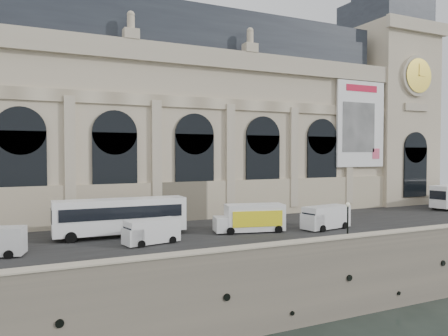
% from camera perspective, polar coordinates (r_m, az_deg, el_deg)
% --- Properties ---
extents(ground, '(260.00, 260.00, 0.00)m').
position_cam_1_polar(ground, '(41.07, 13.76, -18.93)').
color(ground, black).
rests_on(ground, ground).
extents(quay, '(160.00, 70.00, 6.00)m').
position_cam_1_polar(quay, '(70.10, -4.73, -7.56)').
color(quay, gray).
rests_on(quay, ground).
extents(street, '(160.00, 24.00, 0.06)m').
position_cam_1_polar(street, '(50.74, 3.71, -7.77)').
color(street, '#2D2D2D').
rests_on(street, quay).
extents(parapet, '(160.00, 1.40, 1.21)m').
position_cam_1_polar(parapet, '(39.66, 13.28, -9.71)').
color(parapet, gray).
rests_on(parapet, quay).
extents(museum, '(69.00, 18.70, 29.10)m').
position_cam_1_polar(museum, '(63.49, -8.54, 6.58)').
color(museum, '#C6B698').
rests_on(museum, quay).
extents(clock_pavilion, '(13.00, 14.72, 36.70)m').
position_cam_1_polar(clock_pavilion, '(82.45, 20.07, 8.00)').
color(clock_pavilion, '#C6B698').
rests_on(clock_pavilion, quay).
extents(bus_left, '(13.36, 3.37, 3.92)m').
position_cam_1_polar(bus_left, '(46.17, -13.35, -6.07)').
color(bus_left, white).
rests_on(bus_left, quay).
extents(van_b, '(5.55, 2.97, 2.34)m').
position_cam_1_polar(van_b, '(42.00, -9.74, -8.23)').
color(van_b, silver).
rests_on(van_b, quay).
extents(van_c, '(6.21, 3.22, 2.63)m').
position_cam_1_polar(van_c, '(50.53, 12.94, -6.35)').
color(van_c, silver).
rests_on(van_c, quay).
extents(box_truck, '(7.93, 4.05, 3.06)m').
position_cam_1_polar(box_truck, '(47.65, 3.51, -6.57)').
color(box_truck, white).
rests_on(box_truck, quay).
extents(lamp_right, '(0.41, 0.41, 3.99)m').
position_cam_1_polar(lamp_right, '(42.89, 15.85, -7.00)').
color(lamp_right, black).
rests_on(lamp_right, quay).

